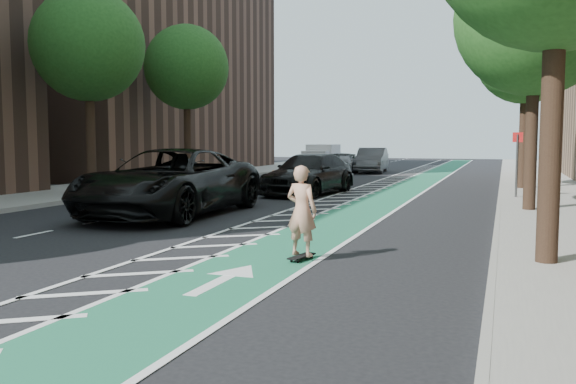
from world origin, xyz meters
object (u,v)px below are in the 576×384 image
at_px(barrel_a, 99,203).
at_px(suv_far, 309,174).
at_px(skateboarder, 302,211).
at_px(suv_near, 170,182).

bearing_deg(barrel_a, suv_far, 68.71).
relative_size(skateboarder, suv_far, 0.30).
bearing_deg(skateboarder, suv_far, -61.10).
distance_m(suv_near, suv_far, 8.15).
bearing_deg(suv_far, barrel_a, -104.46).
distance_m(suv_far, barrel_a, 9.66).
height_order(suv_near, barrel_a, suv_near).
bearing_deg(suv_near, barrel_a, -150.69).
relative_size(suv_near, barrel_a, 8.52).
relative_size(suv_near, suv_far, 1.25).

